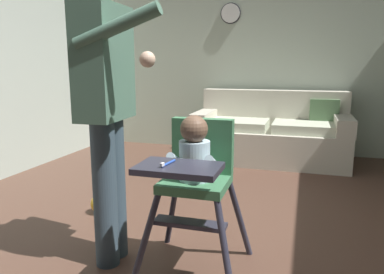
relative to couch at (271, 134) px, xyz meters
The scene contains 7 objects.
ground 2.43m from the couch, 96.52° to the right, with size 6.29×7.35×0.10m, color brown.
wall_far 1.22m from the couch, 117.69° to the left, with size 5.49×0.06×2.79m, color #B0C0AB.
couch is the anchor object (origin of this frame).
high_chair 2.76m from the couch, 93.70° to the right, with size 0.61×0.73×0.92m.
adult_standing 2.92m from the couch, 104.18° to the right, with size 0.53×0.50×1.69m.
toy_ball 2.45m from the couch, 118.27° to the right, with size 0.16×0.16×0.16m, color gold.
wall_clock 1.72m from the couch, 143.38° to the left, with size 0.27×0.04×0.27m.
Camera 1 is at (0.66, -2.26, 1.18)m, focal length 34.81 mm.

